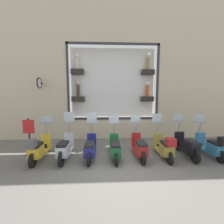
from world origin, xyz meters
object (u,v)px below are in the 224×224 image
object	(u,v)px
shop_sign_post	(29,136)
scooter_navy_5	(90,148)
scooter_olive_2	(164,147)
scooter_black_1	(187,146)
scooter_yellow_7	(39,149)
scooter_silver_6	(65,148)
scooter_teal_0	(212,146)
scooter_red_3	(139,147)
scooter_green_4	(115,148)

from	to	relation	value
shop_sign_post	scooter_navy_5	bearing A→B (deg)	-102.57
scooter_olive_2	scooter_navy_5	distance (m)	2.81
scooter_black_1	scooter_yellow_7	bearing A→B (deg)	90.67
scooter_black_1	scooter_silver_6	world-z (taller)	scooter_silver_6
scooter_black_1	scooter_teal_0	bearing A→B (deg)	-94.41
scooter_teal_0	scooter_black_1	world-z (taller)	scooter_black_1
scooter_black_1	scooter_yellow_7	world-z (taller)	scooter_black_1
scooter_olive_2	scooter_red_3	size ratio (longest dim) A/B	0.99
scooter_red_3	scooter_green_4	distance (m)	0.94
scooter_green_4	scooter_black_1	bearing A→B (deg)	-89.83
scooter_navy_5	scooter_silver_6	size ratio (longest dim) A/B	0.99
scooter_red_3	scooter_green_4	xyz separation A→B (m)	(-0.00, 0.94, -0.01)
scooter_teal_0	scooter_red_3	distance (m)	2.81
scooter_red_3	shop_sign_post	size ratio (longest dim) A/B	1.21
scooter_teal_0	scooter_olive_2	size ratio (longest dim) A/B	1.00
scooter_silver_6	shop_sign_post	size ratio (longest dim) A/B	1.21
scooter_navy_5	scooter_olive_2	bearing A→B (deg)	-91.43
shop_sign_post	scooter_olive_2	bearing A→B (deg)	-96.73
scooter_black_1	scooter_red_3	xyz separation A→B (m)	(-0.00, 1.87, -0.01)
scooter_green_4	scooter_silver_6	world-z (taller)	scooter_silver_6
scooter_black_1	scooter_green_4	distance (m)	2.81
scooter_black_1	scooter_olive_2	distance (m)	0.94
scooter_red_3	scooter_olive_2	bearing A→B (deg)	-94.09
shop_sign_post	scooter_teal_0	bearing A→B (deg)	-95.00
scooter_olive_2	scooter_silver_6	size ratio (longest dim) A/B	0.99
scooter_navy_5	scooter_black_1	bearing A→B (deg)	-89.99
scooter_silver_6	scooter_olive_2	bearing A→B (deg)	-91.16
scooter_silver_6	shop_sign_post	distance (m)	1.69
scooter_red_3	scooter_yellow_7	distance (m)	3.75
scooter_yellow_7	scooter_green_4	bearing A→B (deg)	-88.82
scooter_black_1	scooter_red_3	distance (m)	1.87
scooter_black_1	shop_sign_post	size ratio (longest dim) A/B	1.21
scooter_teal_0	scooter_red_3	xyz separation A→B (m)	(0.07, 2.81, -0.03)
scooter_teal_0	scooter_green_4	world-z (taller)	scooter_teal_0
scooter_green_4	scooter_navy_5	distance (m)	0.94
scooter_green_4	scooter_navy_5	xyz separation A→B (m)	(0.01, 0.94, 0.02)
scooter_green_4	scooter_red_3	bearing A→B (deg)	-89.75
scooter_black_1	shop_sign_post	bearing A→B (deg)	84.92
scooter_navy_5	scooter_silver_6	bearing A→B (deg)	89.67
scooter_black_1	scooter_green_4	size ratio (longest dim) A/B	1.01
scooter_green_4	scooter_yellow_7	xyz separation A→B (m)	(-0.06, 2.81, 0.06)
scooter_teal_0	scooter_red_3	world-z (taller)	scooter_teal_0
scooter_black_1	scooter_silver_6	size ratio (longest dim) A/B	1.00
scooter_yellow_7	shop_sign_post	xyz separation A→B (m)	(0.62, 0.62, 0.32)
scooter_black_1	shop_sign_post	distance (m)	6.28
scooter_black_1	scooter_olive_2	size ratio (longest dim) A/B	1.01
scooter_red_3	scooter_silver_6	xyz separation A→B (m)	(0.01, 2.81, 0.02)
scooter_navy_5	scooter_silver_6	distance (m)	0.94
scooter_silver_6	shop_sign_post	world-z (taller)	scooter_silver_6
scooter_teal_0	scooter_navy_5	xyz separation A→B (m)	(0.07, 4.69, -0.03)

